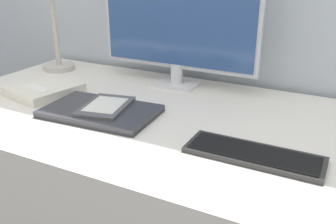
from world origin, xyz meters
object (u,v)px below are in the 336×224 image
monitor (178,10)px  keyboard (254,154)px  desk_lamp (54,20)px  notebook (44,89)px  laptop (101,111)px  ereader (106,106)px

monitor → keyboard: bearing=-45.4°
desk_lamp → monitor: bearing=3.3°
keyboard → notebook: 0.75m
laptop → ereader: bearing=48.1°
monitor → keyboard: monitor is taller
monitor → laptop: bearing=-103.0°
desk_lamp → notebook: bearing=-57.0°
ereader → desk_lamp: 0.57m
keyboard → ereader: (-0.45, 0.06, 0.02)m
monitor → laptop: size_ratio=1.72×
monitor → laptop: 0.44m
laptop → ereader: ereader is taller
ereader → notebook: 0.29m
laptop → desk_lamp: size_ratio=0.89×
monitor → desk_lamp: bearing=-176.7°
desk_lamp → laptop: bearing=-35.4°
monitor → notebook: (-0.36, -0.28, -0.25)m
desk_lamp → keyboard: bearing=-21.7°
ereader → laptop: bearing=-131.9°
desk_lamp → notebook: 0.35m
laptop → ereader: size_ratio=1.70×
ereader → notebook: notebook is taller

